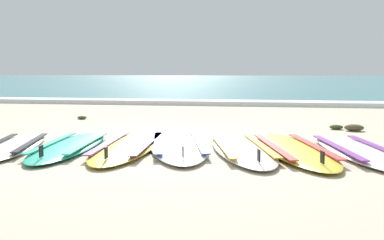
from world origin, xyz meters
name	(u,v)px	position (x,y,z in m)	size (l,w,h in m)	color
ground_plane	(160,147)	(0.00, 0.00, 0.00)	(80.00, 80.00, 0.00)	#C1B599
sea	(262,80)	(0.00, 36.48, 0.05)	(80.00, 60.00, 0.10)	teal
wave_foam_strip	(225,103)	(0.00, 6.92, 0.06)	(80.00, 0.88, 0.11)	white
surfboard_0	(14,146)	(-1.59, -0.42, 0.04)	(1.03, 2.11, 0.18)	silver
surfboard_1	(70,146)	(-0.97, -0.32, 0.04)	(0.84, 2.31, 0.18)	#2DB793
surfboard_2	(129,146)	(-0.32, -0.20, 0.04)	(0.84, 2.52, 0.18)	yellow
surfboard_3	(178,144)	(0.21, 0.02, 0.04)	(1.26, 2.68, 0.18)	silver
surfboard_4	(241,149)	(0.95, -0.17, 0.04)	(1.13, 2.41, 0.18)	silver
surfboard_5	(293,149)	(1.51, -0.11, 0.04)	(1.17, 2.55, 0.18)	yellow
surfboard_6	(357,150)	(2.17, -0.06, 0.04)	(1.01, 2.44, 0.18)	silver
seaweed_clump_near_shoreline	(354,128)	(2.44, 1.93, 0.05)	(0.28, 0.22, 0.10)	#4C4228
seaweed_clump_mid_sand	(336,127)	(2.21, 2.08, 0.04)	(0.20, 0.16, 0.07)	#384723
seaweed_clump_by_the_boards	(82,118)	(-2.15, 2.83, 0.03)	(0.17, 0.14, 0.06)	#384723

